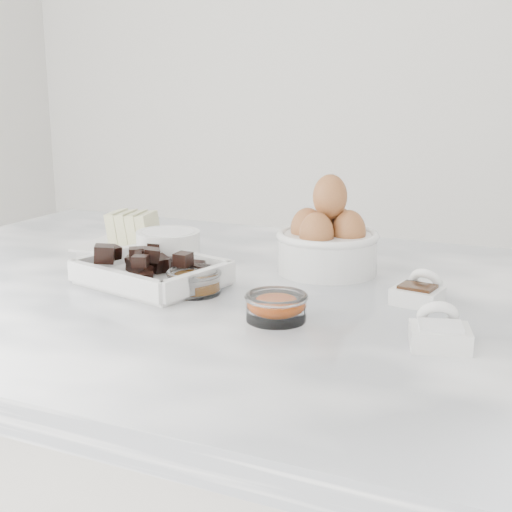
{
  "coord_description": "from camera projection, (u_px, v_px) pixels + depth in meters",
  "views": [
    {
      "loc": [
        0.42,
        -0.84,
        1.22
      ],
      "look_at": [
        0.02,
        0.03,
        0.98
      ],
      "focal_mm": 50.0,
      "sensor_mm": 36.0,
      "label": 1
    }
  ],
  "objects": [
    {
      "name": "honey_bowl",
      "position": [
        194.0,
        281.0,
        0.95
      ],
      "size": [
        0.07,
        0.07,
        0.03
      ],
      "color": "white",
      "rests_on": "marble_slab"
    },
    {
      "name": "butter_plate",
      "position": [
        135.0,
        237.0,
        1.19
      ],
      "size": [
        0.17,
        0.17,
        0.06
      ],
      "color": "white",
      "rests_on": "marble_slab"
    },
    {
      "name": "egg_bowl",
      "position": [
        327.0,
        241.0,
        1.05
      ],
      "size": [
        0.15,
        0.15,
        0.15
      ],
      "color": "white",
      "rests_on": "marble_slab"
    },
    {
      "name": "marble_slab",
      "position": [
        234.0,
        301.0,
        0.99
      ],
      "size": [
        1.2,
        0.8,
        0.04
      ],
      "primitive_type": "cube",
      "color": "white",
      "rests_on": "cabinet"
    },
    {
      "name": "chocolate_dish",
      "position": [
        151.0,
        269.0,
        0.99
      ],
      "size": [
        0.22,
        0.19,
        0.05
      ],
      "color": "white",
      "rests_on": "marble_slab"
    },
    {
      "name": "vanilla_spoon",
      "position": [
        419.0,
        292.0,
        0.91
      ],
      "size": [
        0.07,
        0.08,
        0.04
      ],
      "color": "white",
      "rests_on": "marble_slab"
    },
    {
      "name": "sugar_ramekin",
      "position": [
        168.0,
        248.0,
        1.07
      ],
      "size": [
        0.1,
        0.1,
        0.06
      ],
      "color": "white",
      "rests_on": "marble_slab"
    },
    {
      "name": "salt_spoon",
      "position": [
        439.0,
        331.0,
        0.76
      ],
      "size": [
        0.07,
        0.09,
        0.05
      ],
      "color": "white",
      "rests_on": "marble_slab"
    },
    {
      "name": "zest_bowl",
      "position": [
        276.0,
        306.0,
        0.84
      ],
      "size": [
        0.08,
        0.08,
        0.03
      ],
      "color": "white",
      "rests_on": "marble_slab"
    }
  ]
}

